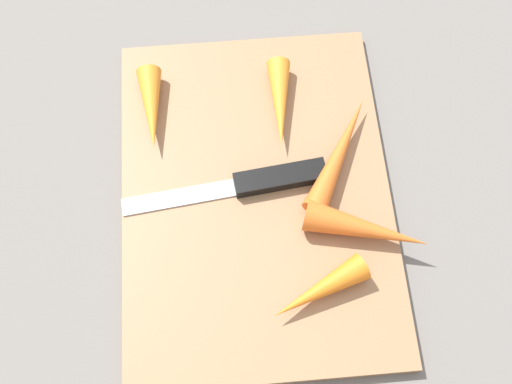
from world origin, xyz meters
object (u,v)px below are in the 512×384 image
Objects in this scene: cutting_board at (256,194)px; carrot_medium at (280,104)px; knife at (267,180)px; carrot_shortest at (151,109)px; carrot_short at (319,291)px; carrot_long at (366,229)px; carrot_longest at (339,153)px.

cutting_board is 0.10m from carrot_medium.
carrot_shortest reaches higher than knife.
carrot_short reaches higher than cutting_board.
carrot_shortest is 0.25m from carrot_short.
carrot_medium is (0.14, 0.07, -0.00)m from carrot_long.
knife is 0.14m from carrot_shortest.
cutting_board is at bearing 138.41° from carrot_longest.
carrot_medium reaches higher than knife.
carrot_longest reaches higher than cutting_board.
knife is 0.12m from carrot_short.
carrot_longest is 0.08m from carrot_long.
knife is (0.01, -0.01, 0.01)m from cutting_board.
knife is at bearing -51.56° from cutting_board.
carrot_shortest is at bearing -44.30° from knife.
cutting_board is 0.02m from knife.
cutting_board is 2.74× the size of carrot_longest.
carrot_long reaches higher than carrot_medium.
knife is 2.23× the size of carrot_shortest.
carrot_longest is at bearing 44.74° from carrot_medium.
knife is 2.07× the size of carrot_medium.
knife is 0.08m from carrot_longest.
carrot_short is (-0.11, -0.05, 0.02)m from cutting_board.
carrot_long reaches higher than carrot_longest.
carrot_long is 1.19× the size of carrot_medium.
carrot_medium is at bearing -109.99° from carrot_short.
cutting_board is at bearing -90.34° from carrot_short.
carrot_medium is 1.05× the size of carrot_short.
carrot_short is (-0.05, 0.05, -0.00)m from carrot_long.
carrot_shortest is at bearing -78.50° from carrot_short.
knife is 1.74× the size of carrot_long.
carrot_longest is at bearing -170.72° from knife.
cutting_board is 0.11m from carrot_long.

